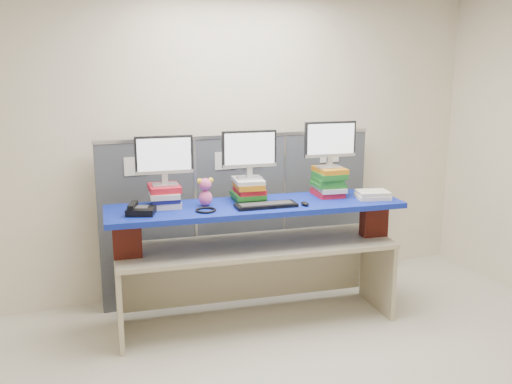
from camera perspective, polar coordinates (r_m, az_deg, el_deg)
name	(u,v)px	position (r m, az deg, el deg)	size (l,w,h in m)	color
room	(333,188)	(3.59, 7.73, 0.40)	(5.00, 4.00, 2.80)	beige
cubicle_partition	(241,215)	(5.32, -1.55, -2.32)	(2.60, 0.06, 1.53)	#3D4048
desk	(256,260)	(4.78, 0.00, -6.80)	(2.34, 0.88, 0.70)	tan
brick_pier_left	(127,239)	(4.49, -12.77, -4.56)	(0.22, 0.12, 0.30)	maroon
brick_pier_right	(374,219)	(5.01, 11.71, -2.67)	(0.22, 0.12, 0.30)	maroon
blue_board	(256,207)	(4.65, 0.00, -1.47)	(2.41, 0.60, 0.04)	navy
book_stack_left	(165,196)	(4.61, -9.08, -0.35)	(0.27, 0.33, 0.17)	beige
book_stack_center	(249,190)	(4.72, -0.75, 0.21)	(0.27, 0.34, 0.19)	#1C6920
book_stack_right	(329,182)	(4.94, 7.28, 1.03)	(0.27, 0.32, 0.25)	red
monitor_left	(164,157)	(4.54, -9.18, 3.44)	(0.46, 0.15, 0.40)	#B7B7BD
monitor_center	(249,151)	(4.66, -0.68, 4.08)	(0.46, 0.15, 0.40)	#B7B7BD
monitor_right	(330,142)	(4.88, 7.43, 5.02)	(0.46, 0.15, 0.40)	#B7B7BD
keyboard	(266,205)	(4.54, 1.00, -1.32)	(0.50, 0.20, 0.03)	black
mouse	(305,204)	(4.60, 4.91, -1.17)	(0.05, 0.10, 0.03)	black
desk_phone	(140,210)	(4.41, -11.52, -1.78)	(0.26, 0.24, 0.09)	black
headset	(206,210)	(4.43, -5.04, -1.82)	(0.16, 0.16, 0.02)	black
plush_toy	(205,192)	(4.57, -5.08, 0.04)	(0.13, 0.10, 0.23)	#E05591
binder_stack	(373,195)	(4.92, 11.60, -0.27)	(0.31, 0.27, 0.06)	beige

